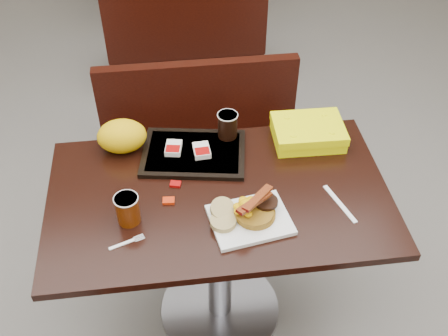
{
  "coord_description": "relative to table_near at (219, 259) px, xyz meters",
  "views": [
    {
      "loc": [
        -0.15,
        -1.31,
        2.1
      ],
      "look_at": [
        0.02,
        0.05,
        0.82
      ],
      "focal_mm": 43.15,
      "sensor_mm": 36.0,
      "label": 1
    }
  ],
  "objects": [
    {
      "name": "condiment_ketchup",
      "position": [
        -0.15,
        0.06,
        0.38
      ],
      "size": [
        0.04,
        0.04,
        0.01
      ],
      "primitive_type": "cube",
      "rotation": [
        0.0,
        0.0,
        -0.25
      ],
      "color": "#8C0504",
      "rests_on": "table_near"
    },
    {
      "name": "floor",
      "position": [
        0.0,
        0.0,
        -0.38
      ],
      "size": [
        6.0,
        7.0,
        0.01
      ],
      "primitive_type": "cube",
      "color": "gray",
      "rests_on": "ground"
    },
    {
      "name": "scrambled_eggs",
      "position": [
        0.08,
        -0.13,
        0.44
      ],
      "size": [
        0.09,
        0.08,
        0.04
      ],
      "primitive_type": "ellipsoid",
      "rotation": [
        0.0,
        0.0,
        0.01
      ],
      "color": "#FFE805",
      "rests_on": "pancake_stack"
    },
    {
      "name": "coffee_cup_near",
      "position": [
        -0.31,
        -0.09,
        0.43
      ],
      "size": [
        0.09,
        0.09,
        0.11
      ],
      "primitive_type": "cylinder",
      "rotation": [
        0.0,
        0.0,
        0.24
      ],
      "color": "#7C2D04",
      "rests_on": "table_near"
    },
    {
      "name": "muffin_top",
      "position": [
        -0.0,
        -0.11,
        0.41
      ],
      "size": [
        0.1,
        0.11,
        0.05
      ],
      "primitive_type": "cylinder",
      "rotation": [
        0.38,
        0.0,
        0.33
      ],
      "color": "tan",
      "rests_on": "platter"
    },
    {
      "name": "condiment_syrup",
      "position": [
        -0.18,
        -0.02,
        0.38
      ],
      "size": [
        0.04,
        0.03,
        0.01
      ],
      "primitive_type": "cube",
      "rotation": [
        0.0,
        0.0,
        -0.08
      ],
      "color": "#B92507",
      "rests_on": "table_near"
    },
    {
      "name": "bench_far_s",
      "position": [
        0.0,
        1.9,
        -0.02
      ],
      "size": [
        1.0,
        0.46,
        0.72
      ],
      "primitive_type": null,
      "color": "black",
      "rests_on": "floor"
    },
    {
      "name": "bacon_strips",
      "position": [
        0.1,
        -0.14,
        0.47
      ],
      "size": [
        0.16,
        0.15,
        0.01
      ],
      "primitive_type": null,
      "rotation": [
        0.0,
        0.0,
        0.69
      ],
      "color": "#470506",
      "rests_on": "scrambled_eggs"
    },
    {
      "name": "table_near",
      "position": [
        0.0,
        0.0,
        0.0
      ],
      "size": [
        1.2,
        0.7,
        0.75
      ],
      "primitive_type": null,
      "color": "black",
      "rests_on": "floor"
    },
    {
      "name": "hashbrown_sleeve_right",
      "position": [
        -0.04,
        0.2,
        0.4
      ],
      "size": [
        0.06,
        0.08,
        0.02
      ],
      "primitive_type": "cube",
      "rotation": [
        0.0,
        0.0,
        0.06
      ],
      "color": "silver",
      "rests_on": "tray"
    },
    {
      "name": "paper_bag",
      "position": [
        -0.33,
        0.28,
        0.44
      ],
      "size": [
        0.22,
        0.18,
        0.13
      ],
      "primitive_type": "ellipsoid",
      "rotation": [
        0.0,
        0.0,
        0.28
      ],
      "color": "#E8A807",
      "rests_on": "table_near"
    },
    {
      "name": "fork",
      "position": [
        -0.34,
        -0.19,
        0.38
      ],
      "size": [
        0.12,
        0.06,
        0.0
      ],
      "primitive_type": null,
      "rotation": [
        0.0,
        0.0,
        0.35
      ],
      "color": "white",
      "rests_on": "table_near"
    },
    {
      "name": "knife",
      "position": [
        0.41,
        -0.1,
        0.38
      ],
      "size": [
        0.07,
        0.19,
        0.0
      ],
      "primitive_type": "cube",
      "rotation": [
        0.0,
        0.0,
        -1.27
      ],
      "color": "white",
      "rests_on": "table_near"
    },
    {
      "name": "bench_near_n",
      "position": [
        0.0,
        0.7,
        -0.02
      ],
      "size": [
        1.0,
        0.46,
        0.72
      ],
      "primitive_type": null,
      "color": "black",
      "rests_on": "floor"
    },
    {
      "name": "hashbrown_sleeve_left",
      "position": [
        -0.14,
        0.23,
        0.4
      ],
      "size": [
        0.07,
        0.09,
        0.02
      ],
      "primitive_type": "cube",
      "rotation": [
        0.0,
        0.0,
        -0.19
      ],
      "color": "silver",
      "rests_on": "tray"
    },
    {
      "name": "sausage_patty",
      "position": [
        0.15,
        -0.11,
        0.42
      ],
      "size": [
        0.09,
        0.09,
        0.01
      ],
      "primitive_type": "cylinder",
      "rotation": [
        0.0,
        0.0,
        -0.24
      ],
      "color": "black",
      "rests_on": "pancake_stack"
    },
    {
      "name": "platter",
      "position": [
        0.09,
        -0.14,
        0.38
      ],
      "size": [
        0.29,
        0.24,
        0.02
      ],
      "primitive_type": "cube",
      "rotation": [
        0.0,
        0.0,
        0.17
      ],
      "color": "white",
      "rests_on": "table_near"
    },
    {
      "name": "tray",
      "position": [
        -0.07,
        0.21,
        0.38
      ],
      "size": [
        0.42,
        0.33,
        0.02
      ],
      "primitive_type": "cube",
      "rotation": [
        0.0,
        0.0,
        -0.17
      ],
      "color": "black",
      "rests_on": "table_near"
    },
    {
      "name": "muffin_bottom",
      "position": [
        -0.0,
        -0.15,
        0.4
      ],
      "size": [
        0.11,
        0.11,
        0.02
      ],
      "primitive_type": "cylinder",
      "rotation": [
        0.0,
        0.0,
        0.27
      ],
      "color": "tan",
      "rests_on": "platter"
    },
    {
      "name": "pancake_stack",
      "position": [
        0.11,
        -0.13,
        0.4
      ],
      "size": [
        0.14,
        0.14,
        0.03
      ],
      "primitive_type": "cylinder",
      "rotation": [
        0.0,
        0.0,
        -0.06
      ],
      "color": "#936718",
      "rests_on": "platter"
    },
    {
      "name": "clamshell",
      "position": [
        0.38,
        0.25,
        0.41
      ],
      "size": [
        0.27,
        0.21,
        0.07
      ],
      "primitive_type": "cube",
      "rotation": [
        0.0,
        0.0,
        -0.02
      ],
      "color": "#F3F504",
      "rests_on": "table_near"
    },
    {
      "name": "coffee_cup_far",
      "position": [
        0.07,
        0.29,
        0.44
      ],
      "size": [
        0.09,
        0.09,
        0.1
      ],
      "primitive_type": "cylinder",
      "rotation": [
        0.0,
        0.0,
        -0.23
      ],
      "color": "black",
      "rests_on": "tray"
    }
  ]
}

